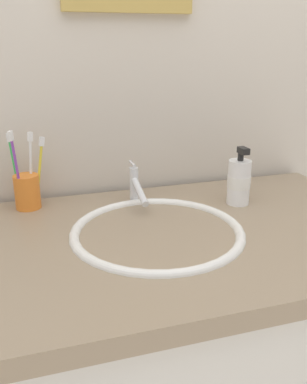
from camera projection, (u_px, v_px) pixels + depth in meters
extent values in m
cube|color=beige|center=(127.00, 76.00, 1.19)|extent=(2.36, 0.04, 2.40)
cube|color=gray|center=(167.00, 242.00, 0.98)|extent=(1.16, 0.64, 0.04)
ellipsoid|color=white|center=(157.00, 248.00, 0.99)|extent=(0.35, 0.35, 0.08)
torus|color=white|center=(157.00, 232.00, 0.98)|extent=(0.41, 0.41, 0.02)
cylinder|color=#595B60|center=(157.00, 262.00, 1.01)|extent=(0.03, 0.03, 0.01)
cylinder|color=silver|center=(134.00, 185.00, 1.15)|extent=(0.02, 0.02, 0.10)
cylinder|color=silver|center=(139.00, 191.00, 1.10)|extent=(0.02, 0.12, 0.05)
cylinder|color=silver|center=(132.00, 164.00, 1.15)|extent=(0.01, 0.05, 0.01)
cylinder|color=orange|center=(27.00, 192.00, 1.11)|extent=(0.07, 0.07, 0.09)
cylinder|color=green|center=(16.00, 172.00, 1.11)|extent=(0.02, 0.04, 0.18)
cube|color=white|center=(9.00, 137.00, 1.09)|extent=(0.01, 0.02, 0.03)
cylinder|color=white|center=(31.00, 171.00, 1.11)|extent=(0.02, 0.02, 0.18)
cube|color=white|center=(30.00, 137.00, 1.08)|extent=(0.02, 0.02, 0.03)
cylinder|color=purple|center=(18.00, 173.00, 1.06)|extent=(0.02, 0.03, 0.20)
cube|color=white|center=(11.00, 136.00, 1.02)|extent=(0.01, 0.02, 0.03)
cylinder|color=yellow|center=(39.00, 173.00, 1.11)|extent=(0.04, 0.02, 0.17)
cube|color=white|center=(42.00, 141.00, 1.09)|extent=(0.02, 0.01, 0.03)
cylinder|color=white|center=(239.00, 182.00, 1.13)|extent=(0.06, 0.06, 0.12)
cylinder|color=black|center=(241.00, 157.00, 1.11)|extent=(0.02, 0.02, 0.02)
cube|color=black|center=(243.00, 151.00, 1.09)|extent=(0.02, 0.04, 0.02)
cylinder|color=white|center=(239.00, 181.00, 1.13)|extent=(0.06, 0.06, 0.03)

